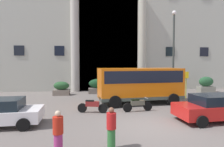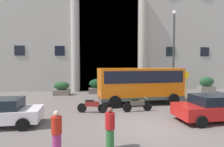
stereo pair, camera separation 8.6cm
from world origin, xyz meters
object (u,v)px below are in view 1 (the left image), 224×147
(motorcycle_near_kerb, at_px, (92,106))
(pedestrian_woman_dark_dress, at_px, (58,133))
(hedge_planter_far_west, at_px, (136,86))
(lamppost_plaza_centre, at_px, (174,47))
(scooter_by_planter, at_px, (137,105))
(pedestrian_woman_with_bag, at_px, (111,128))
(hedge_planter_east, at_px, (206,85))
(bus_stop_sign, at_px, (186,82))
(parked_coupe_end, at_px, (215,107))
(hedge_planter_entrance_left, at_px, (61,89))
(hedge_planter_entrance_right, at_px, (99,86))
(orange_minibus, at_px, (140,83))

(motorcycle_near_kerb, height_order, pedestrian_woman_dark_dress, pedestrian_woman_dark_dress)
(hedge_planter_far_west, distance_m, lamppost_plaza_centre, 5.37)
(scooter_by_planter, bearing_deg, pedestrian_woman_with_bag, -120.95)
(motorcycle_near_kerb, bearing_deg, hedge_planter_east, 43.10)
(bus_stop_sign, distance_m, pedestrian_woman_dark_dress, 13.93)
(pedestrian_woman_dark_dress, bearing_deg, parked_coupe_end, 139.71)
(pedestrian_woman_with_bag, bearing_deg, motorcycle_near_kerb, -72.65)
(parked_coupe_end, height_order, lamppost_plaza_centre, lamppost_plaza_centre)
(hedge_planter_entrance_left, bearing_deg, pedestrian_woman_dark_dress, -81.96)
(hedge_planter_east, height_order, pedestrian_woman_with_bag, hedge_planter_east)
(hedge_planter_entrance_left, xyz_separation_m, pedestrian_woman_dark_dress, (1.81, -12.81, 0.13))
(pedestrian_woman_dark_dress, bearing_deg, hedge_planter_entrance_right, -159.99)
(motorcycle_near_kerb, bearing_deg, pedestrian_woman_with_bag, -69.95)
(bus_stop_sign, bearing_deg, hedge_planter_east, 38.30)
(parked_coupe_end, relative_size, motorcycle_near_kerb, 2.34)
(orange_minibus, height_order, pedestrian_woman_with_bag, orange_minibus)
(hedge_planter_far_west, relative_size, pedestrian_woman_with_bag, 1.07)
(hedge_planter_far_west, height_order, motorcycle_near_kerb, hedge_planter_far_west)
(scooter_by_planter, height_order, pedestrian_woman_dark_dress, pedestrian_woman_dark_dress)
(bus_stop_sign, relative_size, parked_coupe_end, 0.54)
(hedge_planter_entrance_right, distance_m, lamppost_plaza_centre, 8.46)
(hedge_planter_east, xyz_separation_m, scooter_by_planter, (-9.61, -7.42, -0.37))
(orange_minibus, distance_m, hedge_planter_entrance_left, 8.36)
(scooter_by_planter, distance_m, pedestrian_woman_with_bag, 5.80)
(hedge_planter_entrance_left, bearing_deg, orange_minibus, -35.01)
(scooter_by_planter, xyz_separation_m, pedestrian_woman_dark_dress, (-4.17, -5.60, 0.33))
(hedge_planter_entrance_left, relative_size, lamppost_plaza_centre, 0.20)
(hedge_planter_far_west, xyz_separation_m, lamppost_plaza_centre, (3.02, -2.14, 3.90))
(hedge_planter_far_west, xyz_separation_m, parked_coupe_end, (2.17, -9.57, -0.04))
(bus_stop_sign, relative_size, hedge_planter_entrance_right, 1.15)
(hedge_planter_entrance_right, relative_size, pedestrian_woman_dark_dress, 1.33)
(parked_coupe_end, xyz_separation_m, lamppost_plaza_centre, (0.85, 7.44, 3.93))
(bus_stop_sign, height_order, pedestrian_woman_with_bag, bus_stop_sign)
(hedge_planter_east, distance_m, lamppost_plaza_centre, 6.70)
(hedge_planter_entrance_left, xyz_separation_m, parked_coupe_end, (9.82, -9.65, 0.09))
(motorcycle_near_kerb, bearing_deg, scooter_by_planter, 12.57)
(orange_minibus, height_order, scooter_by_planter, orange_minibus)
(hedge_planter_far_west, bearing_deg, parked_coupe_end, -77.25)
(parked_coupe_end, relative_size, pedestrian_woman_with_bag, 2.88)
(hedge_planter_far_west, xyz_separation_m, hedge_planter_entrance_right, (-3.92, 0.69, -0.03))
(bus_stop_sign, distance_m, scooter_by_planter, 7.14)
(hedge_planter_entrance_right, bearing_deg, orange_minibus, -60.37)
(motorcycle_near_kerb, bearing_deg, pedestrian_woman_dark_dress, -89.29)
(lamppost_plaza_centre, bearing_deg, hedge_planter_east, 26.27)
(motorcycle_near_kerb, bearing_deg, orange_minibus, 45.28)
(bus_stop_sign, relative_size, lamppost_plaza_centre, 0.30)
(bus_stop_sign, bearing_deg, orange_minibus, -159.18)
(bus_stop_sign, xyz_separation_m, motorcycle_near_kerb, (-8.61, -4.27, -1.06))
(hedge_planter_east, height_order, pedestrian_woman_dark_dress, hedge_planter_east)
(hedge_planter_entrance_left, distance_m, pedestrian_woman_dark_dress, 12.93)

